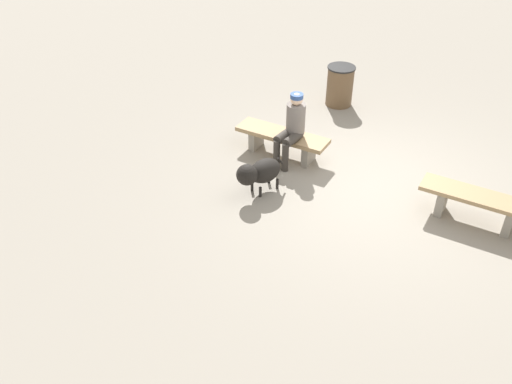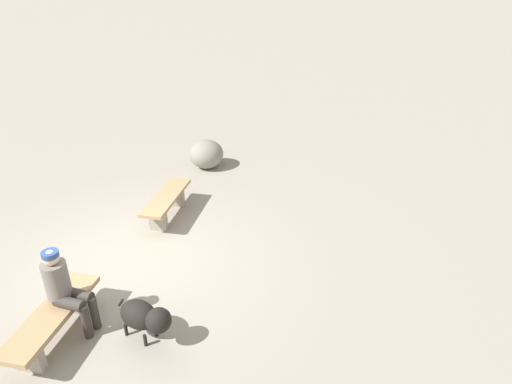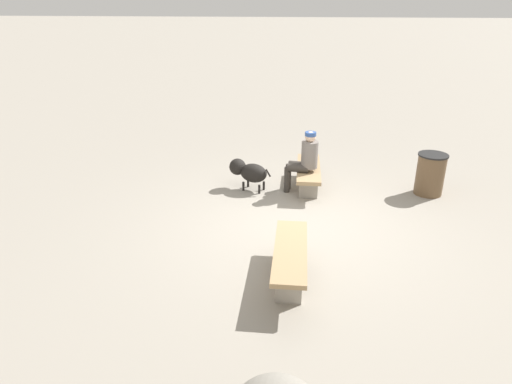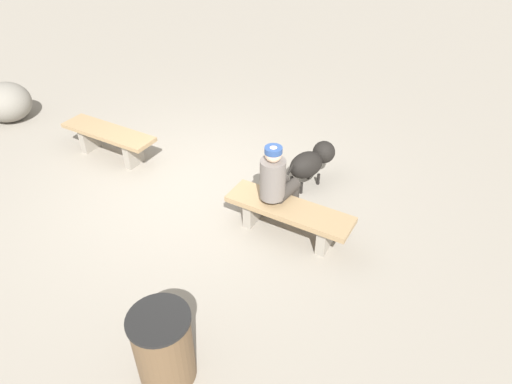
{
  "view_description": "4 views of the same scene",
  "coord_description": "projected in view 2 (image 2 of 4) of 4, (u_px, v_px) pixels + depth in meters",
  "views": [
    {
      "loc": [
        -2.2,
        6.76,
        4.82
      ],
      "look_at": [
        1.04,
        1.61,
        0.47
      ],
      "focal_mm": 37.95,
      "sensor_mm": 36.0,
      "label": 1
    },
    {
      "loc": [
        4.98,
        3.32,
        4.17
      ],
      "look_at": [
        -1.58,
        1.77,
        0.76
      ],
      "focal_mm": 30.18,
      "sensor_mm": 36.0,
      "label": 2
    },
    {
      "loc": [
        -6.49,
        -0.22,
        3.35
      ],
      "look_at": [
        0.31,
        0.74,
        0.39
      ],
      "focal_mm": 31.14,
      "sensor_mm": 36.0,
      "label": 3
    },
    {
      "loc": [
        3.51,
        -3.92,
        3.79
      ],
      "look_at": [
        1.1,
        -0.06,
        0.42
      ],
      "focal_mm": 31.87,
      "sensor_mm": 36.0,
      "label": 4
    }
  ],
  "objects": [
    {
      "name": "ground",
      "position": [
        127.0,
        267.0,
        6.9
      ],
      "size": [
        210.0,
        210.0,
        0.06
      ],
      "primitive_type": "cube",
      "color": "gray"
    },
    {
      "name": "bench_left",
      "position": [
        167.0,
        202.0,
        8.12
      ],
      "size": [
        1.58,
        0.48,
        0.46
      ],
      "rotation": [
        0.0,
        0.0,
        0.04
      ],
      "color": "gray",
      "rests_on": "ground"
    },
    {
      "name": "bench_right",
      "position": [
        53.0,
        319.0,
        5.38
      ],
      "size": [
        1.59,
        0.5,
        0.42
      ],
      "rotation": [
        0.0,
        0.0,
        0.04
      ],
      "color": "gray",
      "rests_on": "ground"
    },
    {
      "name": "dog",
      "position": [
        145.0,
        317.0,
        5.34
      ],
      "size": [
        0.52,
        0.84,
        0.58
      ],
      "rotation": [
        0.0,
        0.0,
        1.25
      ],
      "color": "black",
      "rests_on": "ground"
    },
    {
      "name": "seated_person",
      "position": [
        64.0,
        286.0,
        5.4
      ],
      "size": [
        0.35,
        0.61,
        1.19
      ],
      "rotation": [
        0.0,
        0.0,
        -0.08
      ],
      "color": "slate",
      "rests_on": "ground"
    },
    {
      "name": "boulder",
      "position": [
        207.0,
        154.0,
        10.26
      ],
      "size": [
        0.96,
        0.95,
        0.68
      ],
      "primitive_type": "ellipsoid",
      "rotation": [
        0.0,
        0.0,
        4.91
      ],
      "color": "gray",
      "rests_on": "ground"
    }
  ]
}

